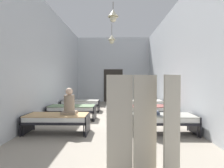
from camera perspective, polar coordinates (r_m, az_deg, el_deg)
ground_plane at (r=7.53m, az=-0.19°, el=-11.49°), size 5.90×12.93×0.10m
room_shell at (r=8.58m, az=-0.01°, el=6.45°), size 5.70×12.53×4.76m
bed_left_row_0 at (r=5.84m, az=-16.83°, el=-10.40°), size 1.90×0.84×0.57m
bed_right_row_0 at (r=5.75m, az=15.82°, el=-10.58°), size 1.90×0.84×0.57m
bed_left_row_1 at (r=7.64m, az=-12.40°, el=-7.60°), size 1.90×0.84×0.57m
bed_right_row_1 at (r=7.57m, az=12.13°, el=-7.68°), size 1.90×0.84×0.57m
bed_left_row_2 at (r=9.48m, az=-9.71°, el=-5.85°), size 1.90×0.84×0.57m
bed_right_row_2 at (r=9.43m, az=9.91°, el=-5.89°), size 1.90×0.84×0.57m
nurse_near_aisle at (r=10.44m, az=-0.66°, el=-4.67°), size 0.52×0.52×1.49m
patient_seated_primary at (r=5.74m, az=-13.28°, el=-6.22°), size 0.44×0.44×0.80m
patient_seated_secondary at (r=5.68m, az=12.19°, el=-6.30°), size 0.44×0.44×0.80m
potted_plant at (r=11.95m, az=0.23°, el=-3.26°), size 0.47×0.47×1.11m
privacy_screen at (r=3.05m, az=10.51°, el=-13.29°), size 1.22×0.30×1.70m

